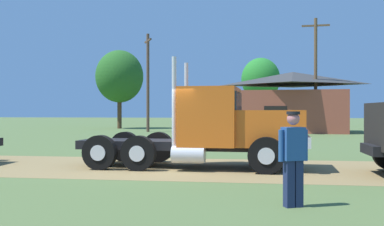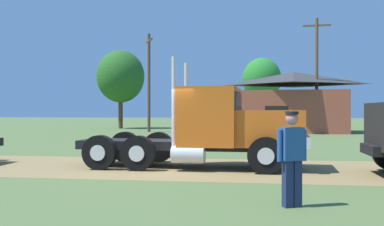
{
  "view_description": "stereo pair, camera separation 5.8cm",
  "coord_description": "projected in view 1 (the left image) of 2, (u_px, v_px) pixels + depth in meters",
  "views": [
    {
      "loc": [
        3.2,
        -14.47,
        1.85
      ],
      "look_at": [
        0.84,
        1.49,
        1.75
      ],
      "focal_mm": 42.82,
      "sensor_mm": 36.0,
      "label": 1
    },
    {
      "loc": [
        3.26,
        -14.46,
        1.85
      ],
      "look_at": [
        0.84,
        1.49,
        1.75
      ],
      "focal_mm": 42.82,
      "sensor_mm": 36.0,
      "label": 2
    }
  ],
  "objects": [
    {
      "name": "utility_pole_near",
      "position": [
        148.0,
        80.0,
        39.43
      ],
      "size": [
        1.1,
        2.03,
        8.46
      ],
      "color": "brown",
      "rests_on": "ground_plane"
    },
    {
      "name": "tree_left",
      "position": [
        119.0,
        77.0,
        46.69
      ],
      "size": [
        4.86,
        4.86,
        8.0
      ],
      "color": "#513823",
      "rests_on": "ground_plane"
    },
    {
      "name": "visitor_standing_near",
      "position": [
        293.0,
        154.0,
        8.73
      ],
      "size": [
        0.57,
        0.41,
        1.83
      ],
      "color": "#264C8C",
      "rests_on": "ground_plane"
    },
    {
      "name": "ground_plane",
      "position": [
        160.0,
        167.0,
        14.79
      ],
      "size": [
        200.0,
        200.0,
        0.0
      ],
      "primitive_type": "plane",
      "color": "#556C39"
    },
    {
      "name": "utility_pole_far",
      "position": [
        316.0,
        73.0,
        36.95
      ],
      "size": [
        2.2,
        0.3,
        9.3
      ],
      "color": "brown",
      "rests_on": "ground_plane"
    },
    {
      "name": "dirt_track",
      "position": [
        160.0,
        167.0,
        14.79
      ],
      "size": [
        120.0,
        5.63,
        0.01
      ],
      "primitive_type": "cube",
      "color": "olive",
      "rests_on": "ground_plane"
    },
    {
      "name": "shed_building",
      "position": [
        293.0,
        103.0,
        39.29
      ],
      "size": [
        9.64,
        7.62,
        5.15
      ],
      "color": "#984835",
      "rests_on": "ground_plane"
    },
    {
      "name": "truck_foreground_white",
      "position": [
        218.0,
        129.0,
        14.67
      ],
      "size": [
        7.45,
        2.95,
        3.49
      ],
      "color": "black",
      "rests_on": "ground_plane"
    },
    {
      "name": "tree_mid",
      "position": [
        261.0,
        79.0,
        56.15
      ],
      "size": [
        4.74,
        4.74,
        8.31
      ],
      "color": "#513823",
      "rests_on": "ground_plane"
    }
  ]
}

